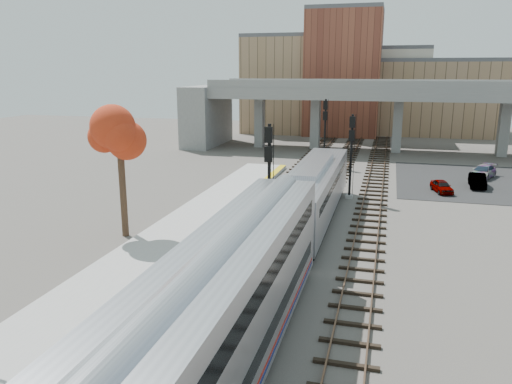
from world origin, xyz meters
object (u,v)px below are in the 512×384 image
at_px(car_b, 477,181).
at_px(locomotive, 314,191).
at_px(coach, 202,347).
at_px(signal_mast_mid, 351,157).
at_px(car_a, 442,186).
at_px(tree, 119,136).
at_px(car_c, 483,172).
at_px(signal_mast_near, 269,183).
at_px(signal_mast_far, 325,132).

bearing_deg(car_b, locomotive, -129.32).
xyz_separation_m(coach, car_b, (13.32, 37.12, -2.11)).
distance_m(locomotive, coach, 22.61).
bearing_deg(coach, signal_mast_mid, 86.18).
relative_size(coach, car_a, 7.66).
bearing_deg(car_b, tree, -136.53).
xyz_separation_m(car_a, car_c, (4.63, 7.65, 0.08)).
bearing_deg(locomotive, signal_mast_near, -111.42).
relative_size(tree, car_c, 2.05).
bearing_deg(tree, car_b, 40.24).
height_order(coach, signal_mast_mid, signal_mast_mid).
height_order(signal_mast_near, signal_mast_mid, signal_mast_near).
height_order(coach, car_c, coach).
distance_m(locomotive, signal_mast_near, 5.97).
relative_size(coach, signal_mast_near, 3.28).
bearing_deg(signal_mast_mid, signal_mast_far, 105.77).
bearing_deg(signal_mast_far, car_b, -25.40).
bearing_deg(locomotive, coach, -90.00).
bearing_deg(signal_mast_near, car_a, 54.58).
bearing_deg(signal_mast_far, signal_mast_near, -90.00).
bearing_deg(coach, signal_mast_near, 96.94).
bearing_deg(tree, locomotive, 29.63).
xyz_separation_m(signal_mast_mid, tree, (-13.66, -13.94, 3.10)).
height_order(signal_mast_near, tree, tree).
relative_size(signal_mast_near, car_c, 1.72).
xyz_separation_m(signal_mast_mid, signal_mast_far, (-4.10, 14.52, 0.25)).
bearing_deg(coach, tree, 126.13).
bearing_deg(car_a, tree, -154.69).
distance_m(tree, car_b, 33.28).
distance_m(locomotive, car_b, 19.76).
bearing_deg(locomotive, signal_mast_mid, 74.70).
bearing_deg(car_a, locomotive, -145.46).
distance_m(coach, signal_mast_far, 44.50).
relative_size(locomotive, tree, 2.10).
xyz_separation_m(signal_mast_near, signal_mast_far, (0.00, 27.18, -0.01)).
xyz_separation_m(coach, signal_mast_far, (-2.10, 44.44, 1.07)).
relative_size(signal_mast_mid, signal_mast_far, 0.95).
bearing_deg(tree, car_c, 44.58).
distance_m(car_a, car_b, 4.54).
bearing_deg(coach, car_a, 73.82).
height_order(signal_mast_near, car_b, signal_mast_near).
xyz_separation_m(coach, tree, (-11.66, 15.97, 3.92)).
xyz_separation_m(locomotive, car_a, (9.90, 11.52, -1.68)).
height_order(tree, car_a, tree).
xyz_separation_m(tree, car_a, (21.56, 18.16, -6.12)).
relative_size(tree, car_b, 2.31).
height_order(locomotive, coach, coach).
relative_size(coach, tree, 2.76).
xyz_separation_m(coach, signal_mast_near, (-2.10, 17.25, 1.08)).
bearing_deg(signal_mast_near, locomotive, 68.58).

